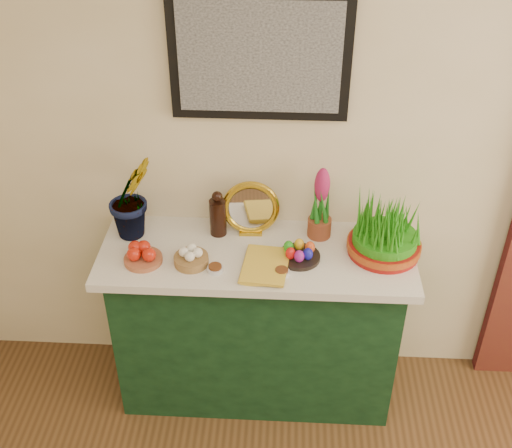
{
  "coord_description": "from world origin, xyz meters",
  "views": [
    {
      "loc": [
        -0.24,
        -0.26,
        2.63
      ],
      "look_at": [
        -0.37,
        1.95,
        1.07
      ],
      "focal_mm": 45.0,
      "sensor_mm": 36.0,
      "label": 1
    }
  ],
  "objects_px": {
    "sideboard": "(257,326)",
    "book": "(243,263)",
    "hyacinth_green": "(130,185)",
    "wheatgrass_sabzeh": "(386,231)",
    "mirror": "(251,209)"
  },
  "relations": [
    {
      "from": "sideboard",
      "to": "book",
      "type": "xyz_separation_m",
      "value": [
        -0.05,
        -0.11,
        0.48
      ]
    },
    {
      "from": "hyacinth_green",
      "to": "wheatgrass_sabzeh",
      "type": "bearing_deg",
      "value": -44.18
    },
    {
      "from": "book",
      "to": "sideboard",
      "type": "bearing_deg",
      "value": 70.97
    },
    {
      "from": "book",
      "to": "wheatgrass_sabzeh",
      "type": "distance_m",
      "value": 0.64
    },
    {
      "from": "wheatgrass_sabzeh",
      "to": "sideboard",
      "type": "bearing_deg",
      "value": -178.13
    },
    {
      "from": "hyacinth_green",
      "to": "mirror",
      "type": "height_order",
      "value": "hyacinth_green"
    },
    {
      "from": "sideboard",
      "to": "wheatgrass_sabzeh",
      "type": "distance_m",
      "value": 0.81
    },
    {
      "from": "sideboard",
      "to": "hyacinth_green",
      "type": "relative_size",
      "value": 2.49
    },
    {
      "from": "mirror",
      "to": "wheatgrass_sabzeh",
      "type": "bearing_deg",
      "value": -12.05
    },
    {
      "from": "sideboard",
      "to": "wheatgrass_sabzeh",
      "type": "relative_size",
      "value": 3.98
    },
    {
      "from": "sideboard",
      "to": "book",
      "type": "bearing_deg",
      "value": -114.9
    },
    {
      "from": "mirror",
      "to": "hyacinth_green",
      "type": "bearing_deg",
      "value": -175.61
    },
    {
      "from": "hyacinth_green",
      "to": "mirror",
      "type": "distance_m",
      "value": 0.55
    },
    {
      "from": "book",
      "to": "wheatgrass_sabzeh",
      "type": "relative_size",
      "value": 0.79
    },
    {
      "from": "mirror",
      "to": "sideboard",
      "type": "bearing_deg",
      "value": -76.71
    }
  ]
}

